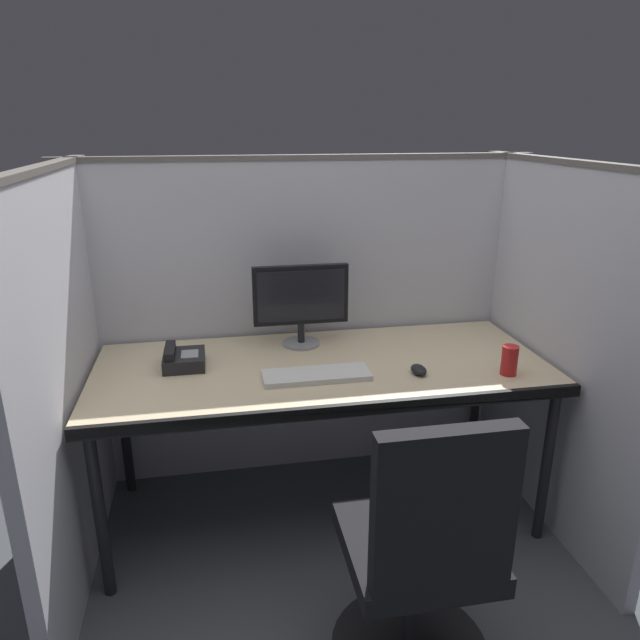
{
  "coord_description": "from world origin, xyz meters",
  "views": [
    {
      "loc": [
        -0.43,
        -1.95,
        1.71
      ],
      "look_at": [
        0.0,
        0.35,
        0.92
      ],
      "focal_mm": 32.88,
      "sensor_mm": 36.0,
      "label": 1
    }
  ],
  "objects_px": {
    "computer_mouse": "(419,370)",
    "desk_phone": "(183,359)",
    "soda_can": "(509,360)",
    "desk": "(323,376)",
    "keyboard_main": "(316,375)",
    "office_chair": "(420,583)",
    "monitor_center": "(301,300)"
  },
  "relations": [
    {
      "from": "office_chair",
      "to": "desk",
      "type": "bearing_deg",
      "value": 106.62
    },
    {
      "from": "computer_mouse",
      "to": "desk_phone",
      "type": "xyz_separation_m",
      "value": [
        -0.95,
        0.25,
        0.02
      ]
    },
    {
      "from": "monitor_center",
      "to": "computer_mouse",
      "type": "relative_size",
      "value": 4.48
    },
    {
      "from": "computer_mouse",
      "to": "soda_can",
      "type": "distance_m",
      "value": 0.37
    },
    {
      "from": "desk",
      "to": "computer_mouse",
      "type": "relative_size",
      "value": 19.79
    },
    {
      "from": "computer_mouse",
      "to": "keyboard_main",
      "type": "bearing_deg",
      "value": 174.99
    },
    {
      "from": "desk",
      "to": "monitor_center",
      "type": "bearing_deg",
      "value": 101.81
    },
    {
      "from": "keyboard_main",
      "to": "desk",
      "type": "bearing_deg",
      "value": 68.25
    },
    {
      "from": "desk",
      "to": "computer_mouse",
      "type": "bearing_deg",
      "value": -23.21
    },
    {
      "from": "office_chair",
      "to": "keyboard_main",
      "type": "height_order",
      "value": "office_chair"
    },
    {
      "from": "desk",
      "to": "soda_can",
      "type": "relative_size",
      "value": 15.57
    },
    {
      "from": "monitor_center",
      "to": "keyboard_main",
      "type": "relative_size",
      "value": 1.0
    },
    {
      "from": "desk",
      "to": "soda_can",
      "type": "distance_m",
      "value": 0.77
    },
    {
      "from": "monitor_center",
      "to": "soda_can",
      "type": "distance_m",
      "value": 0.93
    },
    {
      "from": "soda_can",
      "to": "desk",
      "type": "bearing_deg",
      "value": 162.37
    },
    {
      "from": "keyboard_main",
      "to": "computer_mouse",
      "type": "relative_size",
      "value": 4.48
    },
    {
      "from": "office_chair",
      "to": "soda_can",
      "type": "bearing_deg",
      "value": 55.13
    },
    {
      "from": "desk",
      "to": "desk_phone",
      "type": "bearing_deg",
      "value": 170.8
    },
    {
      "from": "office_chair",
      "to": "desk_phone",
      "type": "xyz_separation_m",
      "value": [
        -0.72,
        0.96,
        0.41
      ]
    },
    {
      "from": "computer_mouse",
      "to": "soda_can",
      "type": "relative_size",
      "value": 0.79
    },
    {
      "from": "keyboard_main",
      "to": "monitor_center",
      "type": "bearing_deg",
      "value": 90.66
    },
    {
      "from": "office_chair",
      "to": "computer_mouse",
      "type": "xyz_separation_m",
      "value": [
        0.23,
        0.71,
        0.39
      ]
    },
    {
      "from": "soda_can",
      "to": "computer_mouse",
      "type": "bearing_deg",
      "value": 168.52
    },
    {
      "from": "monitor_center",
      "to": "computer_mouse",
      "type": "xyz_separation_m",
      "value": [
        0.42,
        -0.41,
        -0.2
      ]
    },
    {
      "from": "desk",
      "to": "keyboard_main",
      "type": "height_order",
      "value": "keyboard_main"
    },
    {
      "from": "office_chair",
      "to": "soda_can",
      "type": "distance_m",
      "value": 0.97
    },
    {
      "from": "desk",
      "to": "office_chair",
      "type": "xyz_separation_m",
      "value": [
        0.14,
        -0.87,
        -0.33
      ]
    },
    {
      "from": "office_chair",
      "to": "keyboard_main",
      "type": "distance_m",
      "value": 0.86
    },
    {
      "from": "desk",
      "to": "keyboard_main",
      "type": "relative_size",
      "value": 4.42
    },
    {
      "from": "desk",
      "to": "keyboard_main",
      "type": "distance_m",
      "value": 0.14
    },
    {
      "from": "office_chair",
      "to": "soda_can",
      "type": "relative_size",
      "value": 7.99
    },
    {
      "from": "computer_mouse",
      "to": "desk_phone",
      "type": "distance_m",
      "value": 0.98
    }
  ]
}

